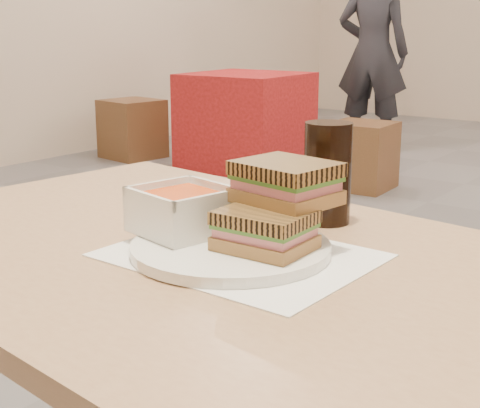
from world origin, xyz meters
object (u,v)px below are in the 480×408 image
Objects in this scene: bg_table_0 at (246,121)px; bg_chair_0l at (132,129)px; bg_chair_0r at (361,156)px; patron_a at (372,53)px; panini_lower at (265,230)px; plate at (231,248)px; cola_glass at (328,173)px; soup_bowl at (183,212)px; main_table at (228,333)px.

bg_table_0 is 1.79× the size of bg_chair_0l.
bg_chair_0r is 0.27× the size of patron_a.
panini_lower is 3.75m from bg_chair_0r.
bg_chair_0r is (-1.51, 3.36, -0.54)m from plate.
cola_glass is 4.18m from bg_table_0.
soup_bowl is 4.73m from bg_chair_0l.
main_table reaches higher than bg_chair_0r.
main_table is 0.30m from cola_glass.
main_table is 8.88× the size of soup_bowl.
panini_lower is 0.28× the size of bg_chair_0r.
main_table is at bearing -65.82° from bg_chair_0r.
plate is at bearing -65.60° from patron_a.
cola_glass is 0.10× the size of patron_a.
bg_chair_0r is (-1.43, 3.36, -0.58)m from soup_bowl.
soup_bowl is 0.91× the size of cola_glass.
main_table is 8.04× the size of cola_glass.
soup_bowl is 0.33× the size of bg_chair_0r.
main_table is 4.78m from bg_chair_0l.
bg_chair_0r is at bearing 114.23° from plate.
patron_a is at bearing 114.35° from main_table.
plate is 0.09m from soup_bowl.
main_table is at bearing -4.70° from soup_bowl.
soup_bowl reaches higher than bg_chair_0r.
soup_bowl is at bearing -54.87° from bg_table_0.
bg_table_0 is at bearing 125.13° from soup_bowl.
patron_a reaches higher than bg_chair_0l.
patron_a reaches higher than bg_table_0.
cola_glass is 0.19× the size of bg_table_0.
soup_bowl is 0.09× the size of patron_a.
panini_lower is at bearing 2.06° from soup_bowl.
panini_lower is at bearing -65.05° from patron_a.
cola_glass is (-0.03, 0.21, 0.04)m from panini_lower.
cola_glass reaches higher than bg_chair_0l.
panini_lower is at bearing 6.50° from plate.
plate is 0.33× the size of bg_table_0.
soup_bowl is 0.14m from panini_lower.
patron_a is at bearing 114.80° from bg_chair_0r.
plate is at bearing -53.94° from bg_table_0.
cola_glass is at bearing -51.92° from bg_table_0.
soup_bowl is at bearing 175.30° from main_table.
panini_lower is at bearing -82.01° from cola_glass.
bg_chair_0l is 0.28× the size of patron_a.
cola_glass is 4.67m from bg_chair_0l.
bg_chair_0l is at bearing -132.82° from patron_a.
cola_glass is 0.34× the size of bg_chair_0l.
cola_glass reaches higher than soup_bowl.
patron_a is at bearing 115.67° from cola_glass.
panini_lower is 0.75× the size of cola_glass.
soup_bowl is 0.25m from cola_glass.
patron_a is (-2.15, 4.48, -0.02)m from cola_glass.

